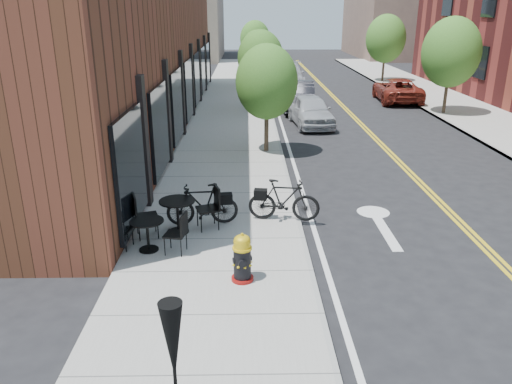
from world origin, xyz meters
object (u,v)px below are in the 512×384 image
object	(u,v)px
bistro_set_c	(147,231)
patio_umbrella	(173,354)
bistro_set_b	(178,211)
parked_car_c	(289,75)
parked_car_b	(299,96)
parked_car_a	(311,111)
bicycle_left	(202,204)
parked_car_far	(397,90)
fire_hydrant	(242,258)
bicycle_right	(284,200)

from	to	relation	value
bistro_set_c	patio_umbrella	world-z (taller)	patio_umbrella
bistro_set_b	parked_car_c	bearing A→B (deg)	61.86
parked_car_b	parked_car_a	bearing A→B (deg)	-83.93
bicycle_left	patio_umbrella	size ratio (longest dim) A/B	0.79
parked_car_c	parked_car_far	size ratio (longest dim) A/B	1.09
bistro_set_c	parked_car_far	bearing A→B (deg)	72.14
parked_car_b	parked_car_c	distance (m)	8.72
fire_hydrant	bicycle_right	world-z (taller)	bicycle_right
patio_umbrella	parked_car_far	bearing A→B (deg)	68.94
parked_car_a	parked_car_b	distance (m)	3.75
bicycle_left	parked_car_far	size ratio (longest dim) A/B	0.36
fire_hydrant	bistro_set_c	world-z (taller)	fire_hydrant
fire_hydrant	bistro_set_c	xyz separation A→B (m)	(-2.03, 1.30, -0.01)
patio_umbrella	parked_car_c	bearing A→B (deg)	83.17
parked_car_c	parked_car_far	xyz separation A→B (m)	(5.74, -6.23, -0.10)
bistro_set_c	parked_car_c	size ratio (longest dim) A/B	0.33
fire_hydrant	bicycle_left	size ratio (longest dim) A/B	0.57
bicycle_left	patio_umbrella	bearing A→B (deg)	-3.92
fire_hydrant	bistro_set_b	size ratio (longest dim) A/B	0.50
fire_hydrant	parked_car_a	xyz separation A→B (m)	(3.02, 14.04, 0.11)
bistro_set_b	parked_car_c	world-z (taller)	parked_car_c
bicycle_left	parked_car_far	distance (m)	20.12
patio_umbrella	parked_car_b	xyz separation A→B (m)	(3.50, 21.95, -0.94)
bicycle_left	bistro_set_c	size ratio (longest dim) A/B	1.00
bicycle_left	patio_umbrella	world-z (taller)	patio_umbrella
patio_umbrella	parked_car_a	world-z (taller)	patio_umbrella
parked_car_c	parked_car_a	bearing A→B (deg)	-86.38
bicycle_left	parked_car_c	xyz separation A→B (m)	(3.97, 23.84, 0.13)
bistro_set_c	parked_car_a	xyz separation A→B (m)	(5.05, 12.74, 0.12)
bicycle_left	parked_car_c	distance (m)	24.17
bistro_set_b	parked_car_b	size ratio (longest dim) A/B	0.44
bistro_set_c	parked_car_far	world-z (taller)	parked_car_far
bicycle_right	bistro_set_c	bearing A→B (deg)	125.27
parked_car_far	parked_car_a	bearing A→B (deg)	51.37
bicycle_right	bistro_set_c	distance (m)	3.41
bicycle_right	parked_car_c	size ratio (longest dim) A/B	0.33
bistro_set_c	parked_car_a	size ratio (longest dim) A/B	0.42
parked_car_c	parked_car_far	bearing A→B (deg)	-43.76
bicycle_right	bistro_set_b	distance (m)	2.59
parked_car_a	patio_umbrella	bearing A→B (deg)	-106.49
bistro_set_c	parked_car_far	size ratio (longest dim) A/B	0.36
fire_hydrant	bistro_set_b	bearing A→B (deg)	105.76
parked_car_far	bistro_set_b	bearing A→B (deg)	64.38
bicycle_left	parked_car_b	xyz separation A→B (m)	(3.80, 15.12, 0.10)
fire_hydrant	bistro_set_b	distance (m)	2.68
bicycle_right	patio_umbrella	bearing A→B (deg)	174.47
parked_car_a	bistro_set_c	bearing A→B (deg)	-116.66
bicycle_right	parked_car_b	bearing A→B (deg)	0.76
patio_umbrella	parked_car_far	size ratio (longest dim) A/B	0.45
patio_umbrella	bicycle_left	bearing A→B (deg)	92.54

